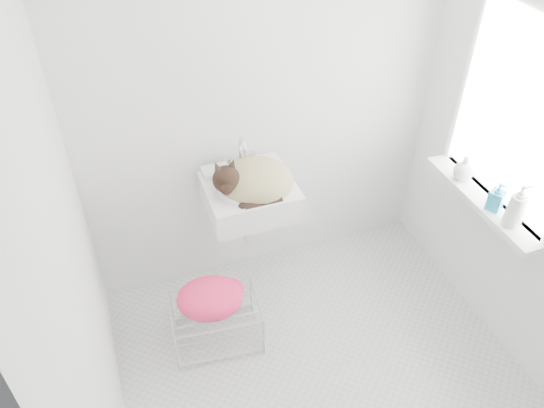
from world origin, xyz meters
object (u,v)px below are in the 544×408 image
object	(u,v)px
wire_rack	(216,321)
bottle_b	(493,208)
sink	(250,185)
cat	(252,181)
bottle_a	(510,224)
bottle_c	(461,179)

from	to	relation	value
wire_rack	bottle_b	distance (m)	1.69
sink	cat	size ratio (longest dim) A/B	1.02
bottle_a	bottle_c	distance (m)	0.43
sink	bottle_b	distance (m)	1.34
sink	bottle_b	bearing A→B (deg)	-28.51
sink	bottle_c	world-z (taller)	sink
sink	cat	bearing A→B (deg)	-55.02
cat	bottle_b	size ratio (longest dim) A/B	3.05
cat	bottle_c	bearing A→B (deg)	-1.50
sink	bottle_c	xyz separation A→B (m)	(1.17, -0.35, 0.00)
sink	bottle_a	world-z (taller)	bottle_a
sink	wire_rack	world-z (taller)	sink
cat	bottle_b	world-z (taller)	cat
wire_rack	bottle_b	size ratio (longest dim) A/B	3.03
bottle_a	bottle_c	world-z (taller)	bottle_a
cat	bottle_c	xyz separation A→B (m)	(1.16, -0.33, -0.04)
bottle_a	bottle_b	world-z (taller)	bottle_a
sink	bottle_a	size ratio (longest dim) A/B	2.39
sink	bottle_b	xyz separation A→B (m)	(1.17, -0.64, 0.00)
bottle_a	sink	bearing A→B (deg)	146.46
sink	bottle_b	world-z (taller)	sink
wire_rack	bottle_b	bearing A→B (deg)	-11.85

